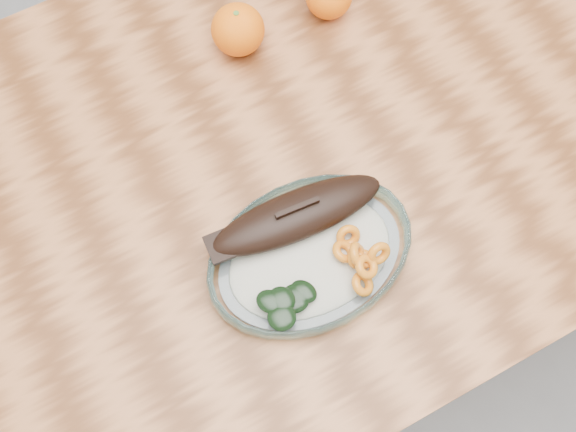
{
  "coord_description": "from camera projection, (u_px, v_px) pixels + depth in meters",
  "views": [
    {
      "loc": [
        -0.25,
        -0.41,
        1.65
      ],
      "look_at": [
        -0.08,
        -0.1,
        0.77
      ],
      "focal_mm": 45.0,
      "sensor_mm": 36.0,
      "label": 1
    }
  ],
  "objects": [
    {
      "name": "ground",
      "position": [
        297.0,
        290.0,
        1.71
      ],
      "size": [
        3.0,
        3.0,
        0.0
      ],
      "primitive_type": "plane",
      "color": "slate",
      "rests_on": "ground"
    },
    {
      "name": "dining_table",
      "position": [
        302.0,
        171.0,
        1.11
      ],
      "size": [
        1.2,
        0.8,
        0.75
      ],
      "color": "#5E3116",
      "rests_on": "ground"
    },
    {
      "name": "plated_meal",
      "position": [
        309.0,
        252.0,
        0.93
      ],
      "size": [
        0.51,
        0.51,
        0.08
      ],
      "rotation": [
        0.0,
        0.0,
        -0.02
      ],
      "color": "white",
      "rests_on": "dining_table"
    },
    {
      "name": "orange_left",
      "position": [
        238.0,
        30.0,
        1.04
      ],
      "size": [
        0.08,
        0.08,
        0.08
      ],
      "primitive_type": "sphere",
      "color": "#FF6E05",
      "rests_on": "dining_table"
    }
  ]
}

